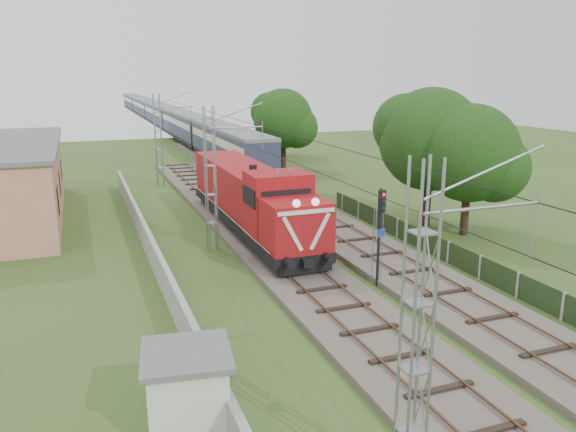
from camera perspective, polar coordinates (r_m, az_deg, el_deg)
name	(u,v)px	position (r m, az deg, el deg)	size (l,w,h in m)	color
ground	(361,331)	(22.25, 7.43, -11.50)	(140.00, 140.00, 0.00)	#364F1D
track_main	(295,269)	(28.06, 0.73, -5.40)	(4.20, 70.00, 0.45)	#6B6054
track_side	(294,205)	(41.44, 0.63, 1.10)	(4.20, 80.00, 0.45)	#6B6054
catenary	(212,179)	(30.85, -7.77, 3.72)	(3.31, 70.00, 8.00)	gray
boundary_wall	(149,244)	(31.06, -13.97, -2.77)	(0.25, 40.00, 1.50)	#9E9E99
fence	(480,267)	(28.58, 18.96, -4.95)	(0.12, 32.00, 1.20)	black
locomotive	(251,197)	(34.20, -3.77, 1.92)	(3.15, 17.99, 4.57)	black
coach_rake	(161,114)	(105.00, -12.76, 10.10)	(3.16, 118.05, 3.65)	black
signal_post	(381,220)	(25.69, 9.39, -0.43)	(0.49, 0.40, 4.65)	black
relay_hut	(188,392)	(16.18, -10.12, -17.22)	(2.69, 2.69, 2.46)	silver
tree_a	(471,154)	(35.25, 18.08, 5.98)	(6.15, 5.85, 7.97)	#382117
tree_b	(432,141)	(36.80, 14.41, 7.43)	(6.83, 6.51, 8.85)	#382117
tree_c	(284,119)	(57.65, -0.44, 9.79)	(6.33, 6.03, 8.21)	#382117
tree_d	(283,117)	(67.36, -0.52, 10.04)	(5.75, 5.48, 7.45)	#382117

